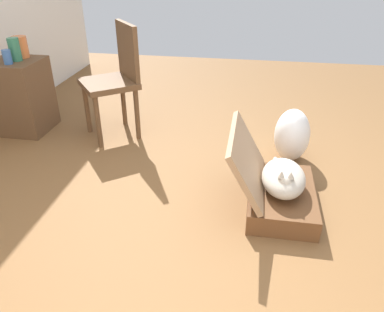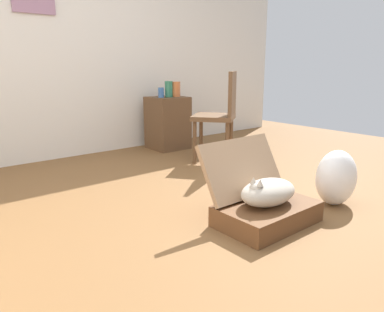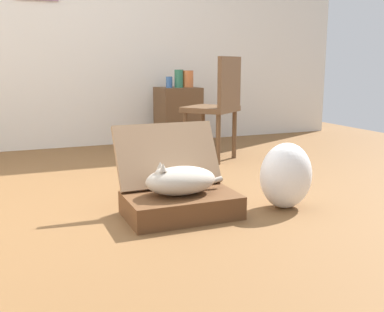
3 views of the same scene
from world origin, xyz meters
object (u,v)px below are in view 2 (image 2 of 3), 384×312
Objects in this scene: plastic_bag_white at (336,178)px; vase_short at (175,89)px; vase_tall at (161,93)px; suitcase_base at (267,214)px; side_table at (168,123)px; cat at (268,192)px; chair at (220,113)px; vase_round at (169,89)px.

vase_short is at bearing 83.27° from plastic_bag_white.
suitcase_base is at bearing -107.93° from vase_tall.
cat is at bearing -110.30° from side_table.
suitcase_base is at bearing 172.00° from plastic_bag_white.
cat is 0.78× the size of side_table.
suitcase_base is at bearing -4.60° from cat.
vase_short reaches higher than cat.
chair is at bearing -86.28° from side_table.
vase_round is (0.17, 2.41, 0.55)m from plastic_bag_white.
chair is (0.92, 1.43, 0.48)m from suitcase_base.
cat is 0.53× the size of chair.
chair is at bearing 57.25° from suitcase_base.
vase_tall reaches higher than cat.
cat is 2.58m from vase_short.
vase_round reaches higher than side_table.
vase_tall is at bearing 71.96° from cat.
vase_tall reaches higher than suitcase_base.
plastic_bag_white reaches higher than cat.
plastic_bag_white is at bearing -94.13° from vase_round.
chair is (0.23, 1.53, 0.33)m from plastic_bag_white.
suitcase_base is 1.02× the size of side_table.
vase_tall is 0.92m from chair.
chair reaches higher than side_table.
side_table is at bearing 12.74° from vase_tall.
vase_round is at bearing 69.53° from suitcase_base.
vase_round reaches higher than suitcase_base.
plastic_bag_white is 0.65× the size of side_table.
vase_round is (0.87, 2.31, 0.53)m from cat.
vase_tall is at bearing 72.07° from suitcase_base.
vase_round is at bearing 69.42° from cat.
plastic_bag_white is at bearing -91.46° from vase_tall.
side_table is at bearing 69.70° from cat.
cat is 1.21× the size of plastic_bag_white.
vase_short reaches higher than side_table.
chair is at bearing -93.39° from vase_short.
chair is at bearing -86.14° from vase_round.
plastic_bag_white is at bearing -94.07° from side_table.
side_table is 0.67× the size of chair.
plastic_bag_white is 3.51× the size of vase_tall.
side_table is 0.41m from vase_tall.
vase_tall reaches higher than plastic_bag_white.
vase_short reaches higher than suitcase_base.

